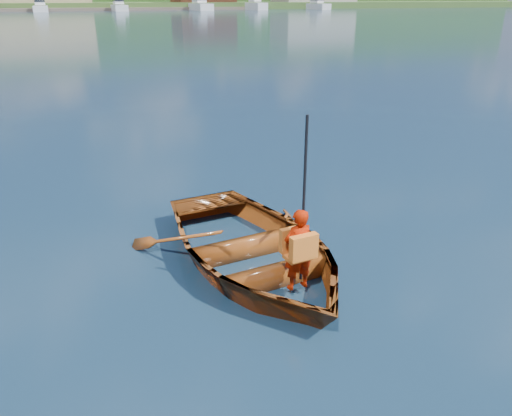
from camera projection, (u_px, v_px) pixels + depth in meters
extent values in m
plane|color=#122A3B|center=(250.00, 309.00, 5.77)|extent=(600.00, 600.00, 0.00)
imported|color=brown|center=(252.00, 249.00, 6.64)|extent=(3.09, 4.06, 0.79)
imported|color=#A01801|center=(298.00, 250.00, 5.83)|extent=(0.40, 0.28, 1.02)
cube|color=orange|center=(304.00, 247.00, 5.69)|extent=(0.35, 0.13, 0.30)
cube|color=orange|center=(293.00, 239.00, 5.89)|extent=(0.35, 0.11, 0.30)
cube|color=orange|center=(298.00, 257.00, 5.86)|extent=(0.32, 0.25, 0.05)
cylinder|color=black|center=(304.00, 202.00, 5.81)|extent=(0.04, 0.04, 2.06)
cube|color=#335828|center=(55.00, 5.00, 168.75)|extent=(400.00, 80.00, 2.00)
cube|color=brown|center=(32.00, 10.00, 130.89)|extent=(159.92, 14.34, 0.80)
cube|color=silver|center=(41.00, 9.00, 127.21)|extent=(3.44, 12.29, 1.60)
cube|color=silver|center=(40.00, 1.00, 127.54)|extent=(2.41, 5.53, 1.80)
cube|color=black|center=(40.00, 1.00, 127.50)|extent=(2.48, 5.77, 0.50)
cube|color=silver|center=(119.00, 8.00, 133.67)|extent=(3.27, 11.68, 1.73)
cube|color=silver|center=(118.00, 1.00, 133.92)|extent=(2.29, 5.26, 1.80)
cube|color=black|center=(118.00, 0.00, 133.88)|extent=(2.36, 5.49, 0.50)
cube|color=silver|center=(201.00, 7.00, 141.07)|extent=(3.81, 13.62, 2.04)
cube|color=silver|center=(256.00, 7.00, 146.60)|extent=(3.07, 10.98, 2.24)
cube|color=silver|center=(318.00, 7.00, 153.44)|extent=(3.06, 10.92, 1.88)
cube|color=silver|center=(317.00, 0.00, 153.59)|extent=(2.14, 4.92, 1.80)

